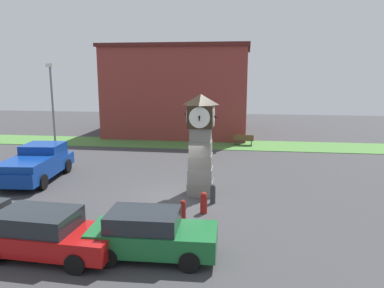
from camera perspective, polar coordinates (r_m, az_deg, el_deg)
ground_plane at (r=18.02m, az=-2.27°, el=-8.06°), size 70.93×70.93×0.00m
clock_tower at (r=17.83m, az=1.33°, el=-0.04°), size 1.61×1.60×4.85m
bollard_near_tower at (r=17.08m, az=3.19°, el=-7.54°), size 0.25×0.25×0.91m
bollard_mid_row at (r=15.93m, az=1.79°, el=-8.89°), size 0.30×0.30×0.93m
bollard_far_row at (r=14.86m, az=-1.38°, el=-10.28°), size 0.22×0.22×0.98m
car_near_tower at (r=13.28m, az=-21.49°, el=-12.53°), size 4.61×2.18×1.51m
car_by_building at (r=12.39m, az=-6.31°, el=-13.47°), size 4.11×1.92×1.53m
pickup_truck at (r=22.13m, az=-22.57°, el=-2.76°), size 2.62×5.56×1.85m
bench at (r=30.17m, az=7.84°, el=0.72°), size 1.60×0.53×0.90m
street_lamp_near_road at (r=27.71m, az=-20.49°, el=5.82°), size 0.50×0.24×6.39m
warehouse_blue_far at (r=37.12m, az=-1.46°, el=8.31°), size 13.15×12.34×8.18m
grass_verge_far at (r=30.47m, az=2.49°, el=-0.05°), size 42.56×4.09×0.04m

